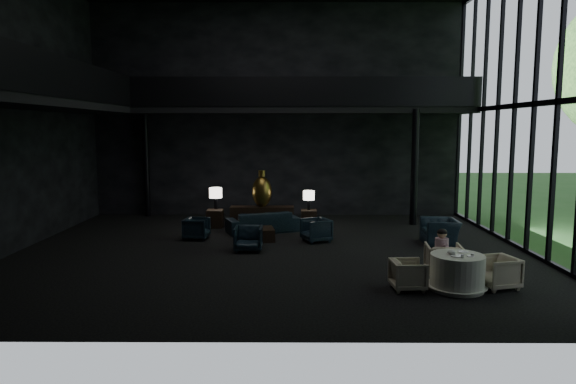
{
  "coord_description": "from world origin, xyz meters",
  "views": [
    {
      "loc": [
        0.52,
        -13.75,
        3.38
      ],
      "look_at": [
        0.44,
        0.5,
        1.59
      ],
      "focal_mm": 32.0,
      "sensor_mm": 36.0,
      "label": 1
    }
  ],
  "objects_px": {
    "table_lamp_right": "(309,196)",
    "dining_chair_east": "(497,271)",
    "lounge_armchair_west": "(197,228)",
    "lounge_armchair_south": "(248,238)",
    "lounge_armchair_east": "(316,229)",
    "dining_chair_north": "(444,258)",
    "console": "(262,216)",
    "window_armchair": "(440,227)",
    "coffee_table": "(260,234)",
    "dining_chair_west": "(408,275)",
    "child": "(442,243)",
    "side_table_right": "(309,218)",
    "side_table_left": "(215,218)",
    "bronze_urn": "(262,191)",
    "dining_table": "(457,274)",
    "table_lamp_left": "(216,194)",
    "sofa": "(262,217)"
  },
  "relations": [
    {
      "from": "lounge_armchair_west",
      "to": "table_lamp_right",
      "type": "bearing_deg",
      "value": -54.18
    },
    {
      "from": "table_lamp_left",
      "to": "lounge_armchair_south",
      "type": "bearing_deg",
      "value": -68.68
    },
    {
      "from": "table_lamp_right",
      "to": "dining_chair_west",
      "type": "bearing_deg",
      "value": -75.02
    },
    {
      "from": "table_lamp_left",
      "to": "lounge_armchair_south",
      "type": "distance_m",
      "value": 3.96
    },
    {
      "from": "console",
      "to": "coffee_table",
      "type": "distance_m",
      "value": 2.21
    },
    {
      "from": "sofa",
      "to": "table_lamp_left",
      "type": "bearing_deg",
      "value": -51.91
    },
    {
      "from": "window_armchair",
      "to": "dining_chair_north",
      "type": "distance_m",
      "value": 3.4
    },
    {
      "from": "console",
      "to": "dining_chair_north",
      "type": "distance_m",
      "value": 7.39
    },
    {
      "from": "side_table_right",
      "to": "lounge_armchair_west",
      "type": "relative_size",
      "value": 0.87
    },
    {
      "from": "lounge_armchair_east",
      "to": "dining_chair_north",
      "type": "xyz_separation_m",
      "value": [
        2.76,
        -3.51,
        0.04
      ]
    },
    {
      "from": "bronze_urn",
      "to": "child",
      "type": "xyz_separation_m",
      "value": [
        4.42,
        -5.85,
        -0.45
      ]
    },
    {
      "from": "bronze_urn",
      "to": "dining_chair_west",
      "type": "xyz_separation_m",
      "value": [
        3.45,
        -6.84,
        -0.91
      ]
    },
    {
      "from": "console",
      "to": "lounge_armchair_west",
      "type": "relative_size",
      "value": 3.25
    },
    {
      "from": "dining_chair_east",
      "to": "side_table_right",
      "type": "bearing_deg",
      "value": -165.32
    },
    {
      "from": "lounge_armchair_west",
      "to": "lounge_armchair_south",
      "type": "bearing_deg",
      "value": -126.32
    },
    {
      "from": "console",
      "to": "dining_chair_west",
      "type": "distance_m",
      "value": 7.72
    },
    {
      "from": "bronze_urn",
      "to": "dining_chair_north",
      "type": "height_order",
      "value": "bronze_urn"
    },
    {
      "from": "console",
      "to": "dining_table",
      "type": "distance_m",
      "value": 8.23
    },
    {
      "from": "side_table_left",
      "to": "dining_chair_west",
      "type": "relative_size",
      "value": 0.96
    },
    {
      "from": "side_table_right",
      "to": "lounge_armchair_south",
      "type": "xyz_separation_m",
      "value": [
        -1.78,
        -3.48,
        0.08
      ]
    },
    {
      "from": "lounge_armchair_east",
      "to": "dining_table",
      "type": "relative_size",
      "value": 0.6
    },
    {
      "from": "coffee_table",
      "to": "dining_chair_west",
      "type": "bearing_deg",
      "value": -54.04
    },
    {
      "from": "table_lamp_left",
      "to": "sofa",
      "type": "height_order",
      "value": "table_lamp_left"
    },
    {
      "from": "console",
      "to": "window_armchair",
      "type": "height_order",
      "value": "window_armchair"
    },
    {
      "from": "dining_chair_west",
      "to": "dining_chair_east",
      "type": "bearing_deg",
      "value": -90.07
    },
    {
      "from": "lounge_armchair_west",
      "to": "window_armchair",
      "type": "relative_size",
      "value": 0.59
    },
    {
      "from": "dining_table",
      "to": "table_lamp_left",
      "type": "bearing_deg",
      "value": 130.95
    },
    {
      "from": "side_table_left",
      "to": "table_lamp_left",
      "type": "relative_size",
      "value": 0.82
    },
    {
      "from": "bronze_urn",
      "to": "sofa",
      "type": "relative_size",
      "value": 0.49
    },
    {
      "from": "dining_chair_north",
      "to": "dining_chair_west",
      "type": "distance_m",
      "value": 1.48
    },
    {
      "from": "lounge_armchair_south",
      "to": "dining_table",
      "type": "relative_size",
      "value": 0.6
    },
    {
      "from": "side_table_left",
      "to": "coffee_table",
      "type": "relative_size",
      "value": 0.71
    },
    {
      "from": "table_lamp_right",
      "to": "dining_chair_east",
      "type": "relative_size",
      "value": 0.9
    },
    {
      "from": "console",
      "to": "window_armchair",
      "type": "relative_size",
      "value": 1.92
    },
    {
      "from": "table_lamp_right",
      "to": "dining_table",
      "type": "distance_m",
      "value": 7.53
    },
    {
      "from": "side_table_left",
      "to": "dining_chair_east",
      "type": "xyz_separation_m",
      "value": [
        6.96,
        -6.64,
        0.06
      ]
    },
    {
      "from": "window_armchair",
      "to": "dining_chair_west",
      "type": "bearing_deg",
      "value": -22.58
    },
    {
      "from": "console",
      "to": "dining_chair_east",
      "type": "distance_m",
      "value": 8.65
    },
    {
      "from": "bronze_urn",
      "to": "side_table_right",
      "type": "bearing_deg",
      "value": -0.13
    },
    {
      "from": "table_lamp_left",
      "to": "lounge_armchair_east",
      "type": "height_order",
      "value": "table_lamp_left"
    },
    {
      "from": "dining_chair_north",
      "to": "dining_table",
      "type": "bearing_deg",
      "value": 94.85
    },
    {
      "from": "child",
      "to": "side_table_right",
      "type": "bearing_deg",
      "value": -64.21
    },
    {
      "from": "table_lamp_right",
      "to": "child",
      "type": "bearing_deg",
      "value": -64.54
    },
    {
      "from": "lounge_armchair_south",
      "to": "dining_chair_east",
      "type": "bearing_deg",
      "value": -29.69
    },
    {
      "from": "bronze_urn",
      "to": "side_table_right",
      "type": "distance_m",
      "value": 1.85
    },
    {
      "from": "dining_table",
      "to": "side_table_left",
      "type": "bearing_deg",
      "value": 131.89
    },
    {
      "from": "table_lamp_left",
      "to": "dining_chair_north",
      "type": "distance_m",
      "value": 8.54
    },
    {
      "from": "side_table_left",
      "to": "window_armchair",
      "type": "distance_m",
      "value": 7.38
    },
    {
      "from": "sofa",
      "to": "dining_chair_north",
      "type": "height_order",
      "value": "sofa"
    },
    {
      "from": "dining_table",
      "to": "dining_chair_east",
      "type": "bearing_deg",
      "value": 8.16
    }
  ]
}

